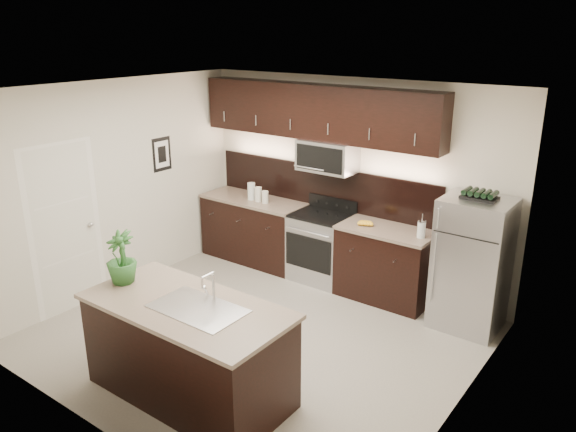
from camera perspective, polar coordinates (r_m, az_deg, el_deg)
The scene contains 12 objects.
ground at distance 6.45m, azimuth -3.19°, elevation -12.03°, with size 4.50×4.50×0.00m, color gray.
room_walls at distance 5.81m, azimuth -4.57°, elevation 2.69°, with size 4.52×4.02×2.71m.
counter_run at distance 7.71m, azimuth 2.10°, elevation -2.80°, with size 3.51×0.65×0.94m.
upper_fixtures at distance 7.37m, azimuth 3.08°, elevation 9.67°, with size 3.49×0.40×1.66m.
island at distance 5.38m, azimuth -10.05°, elevation -13.22°, with size 1.96×0.96×0.94m.
sink_faucet at distance 5.06m, azimuth -9.08°, elevation -9.09°, with size 0.84×0.50×0.28m.
refrigerator at distance 6.64m, azimuth 18.17°, elevation -4.66°, with size 0.74×0.67×1.53m, color #B2B2B7.
wine_rack at distance 6.38m, azimuth 18.90°, elevation 2.03°, with size 0.38×0.23×0.09m.
plant at distance 5.61m, azimuth -16.60°, elevation -4.06°, with size 0.29×0.29×0.52m, color #255522.
canisters at distance 7.97m, azimuth -3.21°, elevation 2.31°, with size 0.37×0.12×0.24m.
french_press at distance 6.74m, azimuth 13.40°, elevation -1.28°, with size 0.10×0.10×0.29m.
bananas at distance 7.06m, azimuth 7.44°, elevation -0.66°, with size 0.20×0.16×0.06m, color gold.
Camera 1 is at (3.56, -4.25, 3.29)m, focal length 35.00 mm.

